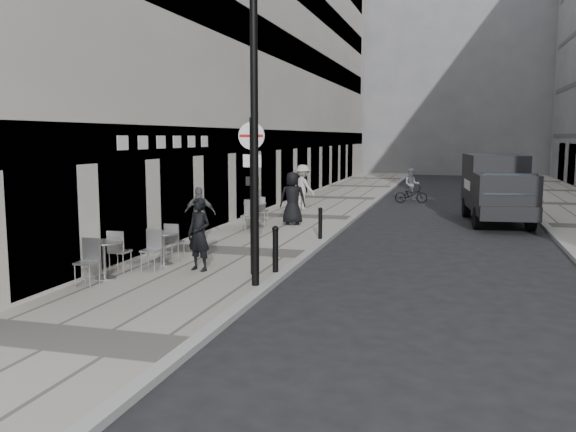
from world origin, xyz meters
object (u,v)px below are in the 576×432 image
walking_man (199,234)px  panel_van (496,185)px  sign_post (252,175)px  cyclist (411,190)px  lamppost (254,120)px

walking_man → panel_van: panel_van is taller
sign_post → cyclist: 17.65m
lamppost → cyclist: bearing=84.0°
panel_van → cyclist: size_ratio=3.30×
panel_van → lamppost: bearing=-120.1°
sign_post → cyclist: bearing=83.1°
panel_van → walking_man: bearing=-128.6°
lamppost → panel_van: (5.52, 12.21, -2.14)m
lamppost → panel_van: 13.57m
walking_man → cyclist: size_ratio=1.01×
walking_man → lamppost: lamppost is taller
panel_van → cyclist: 7.19m
sign_post → lamppost: lamppost is taller
walking_man → sign_post: (1.32, -0.03, 1.42)m
walking_man → sign_post: bearing=15.6°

